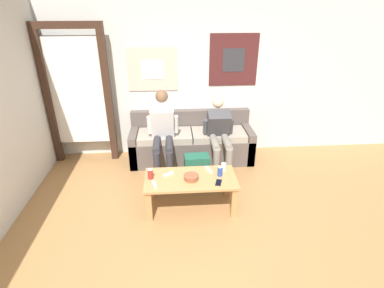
# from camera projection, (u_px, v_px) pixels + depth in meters

# --- Properties ---
(ground_plane) EXTENTS (18.00, 18.00, 0.00)m
(ground_plane) POSITION_uv_depth(u_px,v_px,m) (202.00, 259.00, 3.07)
(ground_plane) COLOR #9E7042
(wall_back) EXTENTS (10.00, 0.07, 2.55)m
(wall_back) POSITION_uv_depth(u_px,v_px,m) (187.00, 78.00, 4.81)
(wall_back) COLOR silver
(wall_back) RESTS_ON ground_plane
(door_frame) EXTENTS (1.00, 0.10, 2.15)m
(door_frame) POSITION_uv_depth(u_px,v_px,m) (77.00, 89.00, 4.53)
(door_frame) COLOR #382319
(door_frame) RESTS_ON ground_plane
(couch) EXTENTS (1.97, 0.68, 0.77)m
(couch) POSITION_uv_depth(u_px,v_px,m) (191.00, 143.00, 4.93)
(couch) COLOR #564C47
(couch) RESTS_ON ground_plane
(coffee_table) EXTENTS (1.13, 0.56, 0.43)m
(coffee_table) POSITION_uv_depth(u_px,v_px,m) (191.00, 183.00, 3.72)
(coffee_table) COLOR #B27F4C
(coffee_table) RESTS_ON ground_plane
(person_seated_adult) EXTENTS (0.47, 0.92, 1.22)m
(person_seated_adult) POSITION_uv_depth(u_px,v_px,m) (163.00, 131.00, 4.42)
(person_seated_adult) COLOR #2D2D33
(person_seated_adult) RESTS_ON ground_plane
(person_seated_teen) EXTENTS (0.47, 0.89, 1.09)m
(person_seated_teen) POSITION_uv_depth(u_px,v_px,m) (220.00, 134.00, 4.49)
(person_seated_teen) COLOR gray
(person_seated_teen) RESTS_ON ground_plane
(backpack) EXTENTS (0.36, 0.25, 0.41)m
(backpack) POSITION_uv_depth(u_px,v_px,m) (197.00, 169.00, 4.34)
(backpack) COLOR #1E5642
(backpack) RESTS_ON ground_plane
(ceramic_bowl) EXTENTS (0.18, 0.18, 0.07)m
(ceramic_bowl) POSITION_uv_depth(u_px,v_px,m) (191.00, 177.00, 3.64)
(ceramic_bowl) COLOR brown
(ceramic_bowl) RESTS_ON coffee_table
(pillar_candle) EXTENTS (0.06, 0.06, 0.11)m
(pillar_candle) POSITION_uv_depth(u_px,v_px,m) (224.00, 167.00, 3.83)
(pillar_candle) COLOR silver
(pillar_candle) RESTS_ON coffee_table
(drink_can_blue) EXTENTS (0.07, 0.07, 0.12)m
(drink_can_blue) POSITION_uv_depth(u_px,v_px,m) (220.00, 171.00, 3.71)
(drink_can_blue) COLOR #28479E
(drink_can_blue) RESTS_ON coffee_table
(drink_can_red) EXTENTS (0.07, 0.07, 0.12)m
(drink_can_red) POSITION_uv_depth(u_px,v_px,m) (150.00, 174.00, 3.65)
(drink_can_red) COLOR maroon
(drink_can_red) RESTS_ON coffee_table
(game_controller_near_left) EXTENTS (0.14, 0.11, 0.03)m
(game_controller_near_left) POSITION_uv_depth(u_px,v_px,m) (169.00, 174.00, 3.74)
(game_controller_near_left) COLOR white
(game_controller_near_left) RESTS_ON coffee_table
(game_controller_near_right) EXTENTS (0.07, 0.15, 0.03)m
(game_controller_near_right) POSITION_uv_depth(u_px,v_px,m) (154.00, 184.00, 3.53)
(game_controller_near_right) COLOR white
(game_controller_near_right) RESTS_ON coffee_table
(game_controller_far_center) EXTENTS (0.07, 0.15, 0.03)m
(game_controller_far_center) POSITION_uv_depth(u_px,v_px,m) (209.00, 170.00, 3.84)
(game_controller_far_center) COLOR white
(game_controller_far_center) RESTS_ON coffee_table
(cell_phone) EXTENTS (0.10, 0.15, 0.01)m
(cell_phone) POSITION_uv_depth(u_px,v_px,m) (219.00, 183.00, 3.58)
(cell_phone) COLOR black
(cell_phone) RESTS_ON coffee_table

